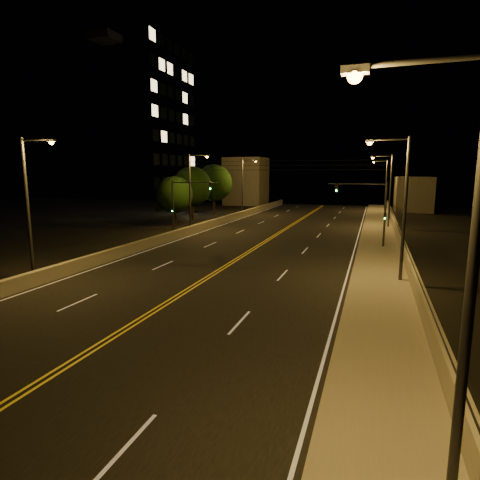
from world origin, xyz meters
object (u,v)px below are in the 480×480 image
(streetlight_1, at_px, (400,201))
(streetlight_3, at_px, (384,182))
(streetlight_4, at_px, (31,200))
(tree_2, at_px, (214,183))
(streetlight_0, at_px, (455,265))
(traffic_signal_right, at_px, (373,207))
(streetlight_5, at_px, (192,187))
(streetlight_6, at_px, (244,183))
(traffic_signal_left, at_px, (182,202))
(building_tower, at_px, (110,130))
(tree_1, at_px, (192,186))
(tree_0, at_px, (175,195))
(streetlight_2, at_px, (388,186))

(streetlight_1, relative_size, streetlight_3, 1.00)
(streetlight_4, distance_m, tree_2, 41.93)
(streetlight_0, relative_size, traffic_signal_right, 1.48)
(streetlight_3, bearing_deg, streetlight_5, -124.25)
(streetlight_5, distance_m, streetlight_6, 19.37)
(streetlight_1, relative_size, traffic_signal_left, 1.48)
(streetlight_4, xyz_separation_m, building_tower, (-21.80, 38.10, 8.53))
(streetlight_4, bearing_deg, streetlight_5, 90.00)
(streetlight_3, relative_size, traffic_signal_right, 1.48)
(streetlight_4, height_order, tree_1, streetlight_4)
(streetlight_3, xyz_separation_m, tree_0, (-25.59, -27.88, -1.13))
(streetlight_4, relative_size, building_tower, 0.31)
(streetlight_4, bearing_deg, tree_0, 98.90)
(streetlight_2, relative_size, tree_2, 1.09)
(tree_2, bearing_deg, streetlight_2, -19.68)
(building_tower, distance_m, tree_1, 19.32)
(building_tower, relative_size, tree_1, 3.73)
(streetlight_0, height_order, building_tower, building_tower)
(streetlight_1, xyz_separation_m, building_tower, (-43.22, 31.67, 8.53))
(streetlight_0, bearing_deg, streetlight_6, 111.77)
(tree_2, bearing_deg, streetlight_5, -75.32)
(streetlight_3, height_order, streetlight_5, same)
(streetlight_0, relative_size, tree_0, 1.40)
(tree_0, distance_m, tree_2, 15.11)
(streetlight_1, relative_size, tree_0, 1.40)
(streetlight_5, bearing_deg, streetlight_3, 55.75)
(streetlight_4, xyz_separation_m, traffic_signal_left, (1.13, 18.05, -1.33))
(streetlight_6, bearing_deg, traffic_signal_right, -50.73)
(streetlight_6, bearing_deg, streetlight_5, -90.00)
(streetlight_0, bearing_deg, tree_1, 120.50)
(streetlight_1, distance_m, tree_2, 43.96)
(traffic_signal_left, bearing_deg, traffic_signal_right, 0.00)
(streetlight_6, height_order, traffic_signal_right, streetlight_6)
(streetlight_1, height_order, tree_2, streetlight_1)
(streetlight_3, distance_m, streetlight_5, 38.07)
(streetlight_3, xyz_separation_m, streetlight_5, (-21.43, -31.47, 0.00))
(tree_0, relative_size, tree_1, 0.83)
(streetlight_0, xyz_separation_m, streetlight_5, (-21.43, 34.27, 0.00))
(tree_1, bearing_deg, building_tower, 165.72)
(streetlight_1, height_order, traffic_signal_right, streetlight_1)
(streetlight_3, relative_size, tree_2, 1.09)
(tree_1, bearing_deg, streetlight_4, -81.35)
(traffic_signal_left, bearing_deg, streetlight_1, -29.79)
(streetlight_3, distance_m, building_tower, 47.01)
(tree_2, bearing_deg, streetlight_3, 26.01)
(streetlight_1, relative_size, traffic_signal_right, 1.48)
(streetlight_3, bearing_deg, traffic_signal_left, -119.12)
(streetlight_4, relative_size, traffic_signal_left, 1.48)
(streetlight_6, height_order, tree_2, streetlight_6)
(tree_0, bearing_deg, streetlight_2, 12.42)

